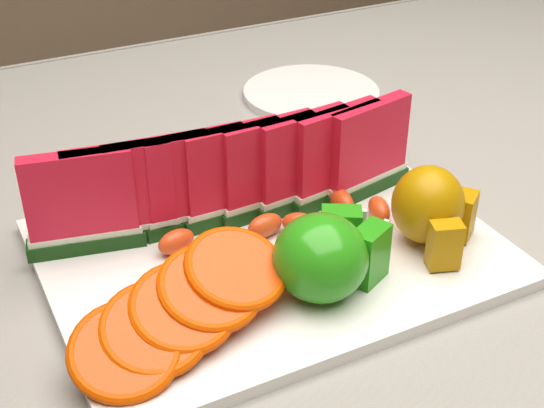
{
  "coord_description": "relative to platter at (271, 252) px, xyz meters",
  "views": [
    {
      "loc": [
        -0.3,
        -0.58,
        1.17
      ],
      "look_at": [
        -0.04,
        -0.07,
        0.81
      ],
      "focal_mm": 50.0,
      "sensor_mm": 36.0,
      "label": 1
    }
  ],
  "objects": [
    {
      "name": "tablecloth",
      "position": [
        0.05,
        0.07,
        -0.05
      ],
      "size": [
        1.53,
        1.03,
        0.2
      ],
      "color": "gray",
      "rests_on": "table"
    },
    {
      "name": "tangerine_segments",
      "position": [
        0.01,
        0.0,
        0.02
      ],
      "size": [
        0.22,
        0.07,
        0.02
      ],
      "color": "orange",
      "rests_on": "platter"
    },
    {
      "name": "orange_fan_back",
      "position": [
        -0.02,
        0.12,
        0.03
      ],
      "size": [
        0.28,
        0.1,
        0.04
      ],
      "color": "#C84600",
      "rests_on": "platter"
    },
    {
      "name": "platter",
      "position": [
        0.0,
        0.0,
        0.0
      ],
      "size": [
        0.4,
        0.3,
        0.01
      ],
      "color": "silver",
      "rests_on": "tablecloth"
    },
    {
      "name": "table",
      "position": [
        0.05,
        0.07,
        -0.11
      ],
      "size": [
        1.4,
        0.9,
        0.75
      ],
      "color": "#492A1C",
      "rests_on": "ground"
    },
    {
      "name": "watermelon_row",
      "position": [
        -0.01,
        0.06,
        0.05
      ],
      "size": [
        0.39,
        0.07,
        0.1
      ],
      "color": "#0F3F18",
      "rests_on": "platter"
    },
    {
      "name": "side_plate",
      "position": [
        0.21,
        0.3,
        -0.0
      ],
      "size": [
        0.24,
        0.24,
        0.01
      ],
      "color": "silver",
      "rests_on": "tablecloth"
    },
    {
      "name": "apple_cluster",
      "position": [
        0.01,
        -0.07,
        0.04
      ],
      "size": [
        0.11,
        0.09,
        0.07
      ],
      "color": "#29890D",
      "rests_on": "platter"
    },
    {
      "name": "orange_fan_front",
      "position": [
        -0.11,
        -0.07,
        0.03
      ],
      "size": [
        0.21,
        0.13,
        0.06
      ],
      "color": "#C84600",
      "rests_on": "platter"
    },
    {
      "name": "pear_cluster",
      "position": [
        0.13,
        -0.06,
        0.04
      ],
      "size": [
        0.08,
        0.09,
        0.07
      ],
      "color": "#A27206",
      "rests_on": "platter"
    }
  ]
}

